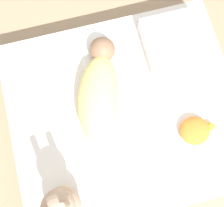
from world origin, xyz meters
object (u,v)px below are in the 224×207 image
swaddled_baby (99,90)px  pillow (175,42)px  bunny_plush (61,206)px  turtle_plush (196,130)px

swaddled_baby → pillow: (0.43, 0.16, -0.03)m
bunny_plush → turtle_plush: bunny_plush is taller
swaddled_baby → pillow: bearing=-51.7°
turtle_plush → bunny_plush: bearing=-165.7°
pillow → bunny_plush: (-0.71, -0.62, 0.09)m
bunny_plush → turtle_plush: bearing=14.3°
swaddled_baby → bunny_plush: bearing=167.9°
turtle_plush → swaddled_baby: bearing=143.3°
pillow → swaddled_baby: bearing=-160.0°
pillow → bunny_plush: bearing=-138.6°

